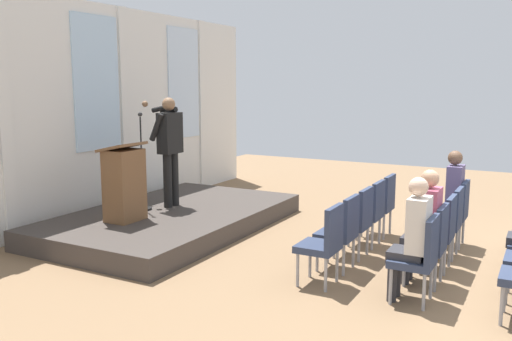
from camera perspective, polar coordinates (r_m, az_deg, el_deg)
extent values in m
cube|color=silver|center=(9.60, -16.51, 5.84)|extent=(9.16, 0.10, 3.62)
cube|color=silver|center=(8.39, -24.91, 4.96)|extent=(0.20, 0.08, 3.62)
cube|color=silver|center=(9.54, -16.39, 8.78)|extent=(1.02, 0.04, 2.23)
cube|color=silver|center=(10.03, -13.62, 6.08)|extent=(0.20, 0.08, 3.62)
cube|color=silver|center=(11.41, -7.61, 9.04)|extent=(1.02, 0.04, 2.23)
cube|color=silver|center=(11.96, -5.71, 6.72)|extent=(0.20, 0.08, 3.62)
cube|color=#3F3833|center=(8.81, -8.76, -5.08)|extent=(4.21, 2.53, 0.30)
cylinder|color=black|center=(8.91, -9.25, -1.06)|extent=(0.14, 0.14, 0.88)
cylinder|color=black|center=(9.05, -8.56, -0.89)|extent=(0.14, 0.14, 0.88)
cube|color=black|center=(8.88, -9.02, 3.91)|extent=(0.42, 0.22, 0.66)
cube|color=maroon|center=(8.95, -9.62, 4.43)|extent=(0.06, 0.01, 0.39)
sphere|color=#8C6647|center=(8.86, -9.15, 6.90)|extent=(0.21, 0.21, 0.21)
cylinder|color=black|center=(8.74, -10.42, 4.50)|extent=(0.09, 0.28, 0.45)
cylinder|color=black|center=(9.07, -9.13, 6.20)|extent=(0.15, 0.36, 0.15)
cylinder|color=black|center=(9.11, -9.95, 6.42)|extent=(0.11, 0.34, 0.15)
sphere|color=#8C6647|center=(9.21, -11.57, 6.86)|extent=(0.10, 0.10, 0.10)
cylinder|color=black|center=(8.89, -11.75, -3.94)|extent=(0.28, 0.28, 0.03)
cylinder|color=black|center=(8.76, -11.90, 0.78)|extent=(0.02, 0.02, 1.45)
sphere|color=#262626|center=(8.68, -12.07, 5.78)|extent=(0.07, 0.07, 0.07)
cube|color=brown|center=(8.16, -13.64, -1.52)|extent=(0.52, 0.40, 1.05)
cube|color=brown|center=(8.09, -13.89, 2.43)|extent=(0.60, 0.48, 0.14)
cylinder|color=#99999E|center=(6.60, 5.69, -9.40)|extent=(0.04, 0.04, 0.40)
cylinder|color=#99999E|center=(6.29, 4.39, -10.33)|extent=(0.04, 0.04, 0.40)
cylinder|color=#99999E|center=(6.49, 8.49, -9.80)|extent=(0.04, 0.04, 0.40)
cylinder|color=#99999E|center=(6.17, 7.32, -10.78)|extent=(0.04, 0.04, 0.40)
cube|color=#2D3851|center=(6.31, 6.51, -8.01)|extent=(0.46, 0.44, 0.08)
cube|color=#2D3851|center=(6.17, 8.20, -5.83)|extent=(0.46, 0.06, 0.46)
cylinder|color=#99999E|center=(7.12, 7.54, -8.05)|extent=(0.04, 0.04, 0.40)
cylinder|color=#99999E|center=(6.80, 6.44, -8.85)|extent=(0.04, 0.04, 0.40)
cylinder|color=#99999E|center=(7.01, 10.16, -8.39)|extent=(0.04, 0.04, 0.40)
cylinder|color=#99999E|center=(6.69, 9.17, -9.23)|extent=(0.04, 0.04, 0.40)
cube|color=#2D3851|center=(6.84, 8.38, -6.70)|extent=(0.46, 0.44, 0.08)
cube|color=#2D3851|center=(6.71, 9.96, -4.67)|extent=(0.46, 0.06, 0.46)
cylinder|color=#99999E|center=(7.65, 9.14, -6.88)|extent=(0.04, 0.04, 0.40)
cylinder|color=#99999E|center=(7.32, 8.19, -7.58)|extent=(0.04, 0.04, 0.40)
cylinder|color=#99999E|center=(7.55, 11.59, -7.17)|extent=(0.04, 0.04, 0.40)
cylinder|color=#99999E|center=(7.22, 10.74, -7.89)|extent=(0.04, 0.04, 0.40)
cube|color=#2D3851|center=(7.37, 9.97, -5.58)|extent=(0.46, 0.44, 0.08)
cube|color=#2D3851|center=(7.25, 11.45, -3.67)|extent=(0.46, 0.06, 0.46)
cylinder|color=#99999E|center=(8.19, 10.52, -5.86)|extent=(0.04, 0.04, 0.40)
cylinder|color=#99999E|center=(7.86, 9.69, -6.47)|extent=(0.04, 0.04, 0.40)
cylinder|color=#99999E|center=(8.09, 12.82, -6.11)|extent=(0.04, 0.04, 0.40)
cylinder|color=#99999E|center=(7.76, 12.08, -6.74)|extent=(0.04, 0.04, 0.40)
cube|color=#2D3851|center=(7.91, 11.33, -4.61)|extent=(0.46, 0.44, 0.08)
cube|color=#2D3851|center=(7.80, 12.73, -2.82)|extent=(0.46, 0.06, 0.46)
cylinder|color=#99999E|center=(8.73, 11.72, -4.96)|extent=(0.04, 0.04, 0.40)
cylinder|color=#99999E|center=(8.40, 11.00, -5.50)|extent=(0.04, 0.04, 0.40)
cylinder|color=#99999E|center=(8.64, 13.89, -5.18)|extent=(0.04, 0.04, 0.40)
cylinder|color=#99999E|center=(8.31, 13.25, -5.73)|extent=(0.04, 0.04, 0.40)
cube|color=#2D3851|center=(8.46, 12.52, -3.76)|extent=(0.46, 0.44, 0.08)
cube|color=#2D3851|center=(8.36, 13.84, -2.08)|extent=(0.46, 0.06, 0.46)
cylinder|color=#99999E|center=(6.29, 14.79, -10.61)|extent=(0.04, 0.04, 0.40)
cylinder|color=#99999E|center=(5.96, 13.94, -11.69)|extent=(0.04, 0.04, 0.40)
cylinder|color=#99999E|center=(6.23, 17.88, -10.96)|extent=(0.04, 0.04, 0.40)
cylinder|color=#99999E|center=(5.90, 17.20, -12.08)|extent=(0.04, 0.04, 0.40)
cube|color=#2D3851|center=(6.01, 16.05, -9.17)|extent=(0.46, 0.44, 0.08)
cube|color=#2D3851|center=(5.90, 17.98, -6.87)|extent=(0.46, 0.06, 0.46)
cylinder|color=#2D2D33|center=(6.04, 14.07, -11.22)|extent=(0.10, 0.10, 0.44)
cylinder|color=#2D2D33|center=(6.21, 14.50, -10.68)|extent=(0.10, 0.10, 0.44)
cube|color=#2D2D33|center=(6.01, 15.52, -8.57)|extent=(0.34, 0.36, 0.12)
cube|color=silver|center=(5.89, 16.70, -5.46)|extent=(0.36, 0.20, 0.57)
sphere|color=beige|center=(5.81, 16.69, -1.65)|extent=(0.20, 0.20, 0.20)
cylinder|color=#99999E|center=(6.84, 15.99, -9.07)|extent=(0.04, 0.04, 0.40)
cylinder|color=#99999E|center=(6.50, 15.28, -9.98)|extent=(0.04, 0.04, 0.40)
cylinder|color=#99999E|center=(6.78, 18.83, -9.37)|extent=(0.04, 0.04, 0.40)
cylinder|color=#99999E|center=(6.44, 18.27, -10.31)|extent=(0.04, 0.04, 0.40)
cube|color=#2D3851|center=(6.56, 17.19, -7.69)|extent=(0.46, 0.44, 0.08)
cube|color=#2D3851|center=(6.46, 18.96, -5.55)|extent=(0.46, 0.06, 0.46)
cylinder|color=#2D2D33|center=(6.58, 15.38, -9.57)|extent=(0.10, 0.10, 0.44)
cylinder|color=#2D2D33|center=(6.75, 15.74, -9.12)|extent=(0.10, 0.10, 0.44)
cube|color=#2D2D33|center=(6.56, 16.70, -7.13)|extent=(0.34, 0.36, 0.12)
cube|color=#B24C66|center=(6.45, 17.79, -4.28)|extent=(0.36, 0.20, 0.57)
sphere|color=tan|center=(6.38, 17.79, -0.80)|extent=(0.20, 0.20, 0.20)
cylinder|color=#99999E|center=(7.38, 17.00, -7.75)|extent=(0.04, 0.04, 0.40)
cylinder|color=#99999E|center=(7.05, 16.40, -8.54)|extent=(0.04, 0.04, 0.40)
cylinder|color=#99999E|center=(7.33, 19.63, -8.01)|extent=(0.04, 0.04, 0.40)
cylinder|color=#99999E|center=(6.99, 19.15, -8.82)|extent=(0.04, 0.04, 0.40)
cube|color=#2D3851|center=(7.12, 18.14, -6.43)|extent=(0.46, 0.44, 0.08)
cube|color=#2D3851|center=(7.03, 19.78, -4.45)|extent=(0.46, 0.06, 0.46)
cylinder|color=#99999E|center=(7.94, 17.87, -6.62)|extent=(0.04, 0.04, 0.40)
cylinder|color=#99999E|center=(7.60, 17.35, -7.30)|extent=(0.04, 0.04, 0.40)
cylinder|color=#99999E|center=(7.89, 20.31, -6.85)|extent=(0.04, 0.04, 0.40)
cylinder|color=#99999E|center=(7.55, 19.90, -7.54)|extent=(0.04, 0.04, 0.40)
cube|color=#2D3851|center=(7.68, 18.95, -5.35)|extent=(0.46, 0.44, 0.08)
cube|color=#2D3851|center=(7.59, 20.47, -3.50)|extent=(0.46, 0.06, 0.46)
cylinder|color=#99999E|center=(8.50, 18.62, -5.63)|extent=(0.04, 0.04, 0.40)
cylinder|color=#99999E|center=(8.15, 18.17, -6.22)|extent=(0.04, 0.04, 0.40)
cylinder|color=#99999E|center=(8.45, 20.90, -5.84)|extent=(0.04, 0.04, 0.40)
cylinder|color=#99999E|center=(8.11, 20.55, -6.44)|extent=(0.04, 0.04, 0.40)
cube|color=#2D3851|center=(8.24, 19.65, -4.42)|extent=(0.46, 0.44, 0.08)
cube|color=#2D3851|center=(8.16, 21.07, -2.69)|extent=(0.46, 0.06, 0.46)
cylinder|color=#2D2D33|center=(8.24, 18.23, -5.93)|extent=(0.10, 0.10, 0.44)
cylinder|color=#2D2D33|center=(8.41, 18.45, -5.64)|extent=(0.10, 0.10, 0.44)
cube|color=#2D2D33|center=(8.24, 19.26, -3.98)|extent=(0.34, 0.36, 0.12)
cube|color=#594C72|center=(8.15, 20.15, -1.59)|extent=(0.36, 0.20, 0.60)
sphere|color=brown|center=(8.09, 20.17, 1.27)|extent=(0.20, 0.20, 0.20)
cylinder|color=#99999E|center=(6.15, 24.64, -11.61)|extent=(0.04, 0.04, 0.40)
cylinder|color=#99999E|center=(5.82, 24.37, -12.79)|extent=(0.04, 0.04, 0.40)
cylinder|color=#99999E|center=(6.71, 25.01, -9.94)|extent=(0.04, 0.04, 0.40)
cylinder|color=#99999E|center=(6.37, 24.79, -10.93)|extent=(0.04, 0.04, 0.40)
cylinder|color=#99999E|center=(6.92, 25.13, -9.36)|extent=(0.04, 0.04, 0.40)
cylinder|color=#2D2D33|center=(7.00, 25.11, -8.98)|extent=(0.10, 0.10, 0.44)
cylinder|color=#2D2D33|center=(7.17, 25.21, -8.56)|extent=(0.10, 0.10, 0.44)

